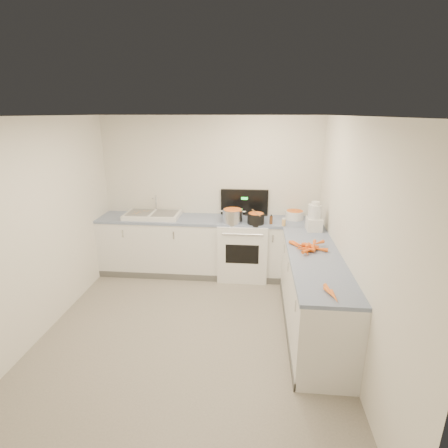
# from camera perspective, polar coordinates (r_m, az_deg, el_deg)

# --- Properties ---
(floor) EXTENTS (3.50, 4.00, 0.00)m
(floor) POSITION_cam_1_polar(r_m,az_deg,el_deg) (4.40, -5.50, -17.54)
(floor) COLOR gray
(floor) RESTS_ON ground
(ceiling) EXTENTS (3.50, 4.00, 0.00)m
(ceiling) POSITION_cam_1_polar(r_m,az_deg,el_deg) (3.60, -6.71, 17.09)
(ceiling) COLOR silver
(ceiling) RESTS_ON ground
(wall_back) EXTENTS (3.50, 0.00, 2.50)m
(wall_back) POSITION_cam_1_polar(r_m,az_deg,el_deg) (5.71, -2.16, 4.74)
(wall_back) COLOR silver
(wall_back) RESTS_ON ground
(wall_front) EXTENTS (3.50, 0.00, 2.50)m
(wall_front) POSITION_cam_1_polar(r_m,az_deg,el_deg) (2.12, -17.25, -20.44)
(wall_front) COLOR silver
(wall_front) RESTS_ON ground
(wall_left) EXTENTS (0.00, 4.00, 2.50)m
(wall_left) POSITION_cam_1_polar(r_m,az_deg,el_deg) (4.49, -28.50, -1.07)
(wall_left) COLOR silver
(wall_left) RESTS_ON ground
(wall_right) EXTENTS (0.00, 4.00, 2.50)m
(wall_right) POSITION_cam_1_polar(r_m,az_deg,el_deg) (3.88, 20.24, -2.72)
(wall_right) COLOR silver
(wall_right) RESTS_ON ground
(counter_back) EXTENTS (3.50, 0.62, 0.94)m
(counter_back) POSITION_cam_1_polar(r_m,az_deg,el_deg) (5.66, -2.46, -3.66)
(counter_back) COLOR white
(counter_back) RESTS_ON ground
(counter_right) EXTENTS (0.62, 2.20, 0.94)m
(counter_right) POSITION_cam_1_polar(r_m,az_deg,el_deg) (4.40, 14.34, -10.84)
(counter_right) COLOR white
(counter_right) RESTS_ON ground
(stove) EXTENTS (0.76, 0.65, 1.36)m
(stove) POSITION_cam_1_polar(r_m,az_deg,el_deg) (5.60, 3.12, -3.87)
(stove) COLOR white
(stove) RESTS_ON ground
(sink) EXTENTS (0.86, 0.52, 0.31)m
(sink) POSITION_cam_1_polar(r_m,az_deg,el_deg) (5.69, -11.55, 1.49)
(sink) COLOR white
(sink) RESTS_ON counter_back
(steel_pot) EXTENTS (0.38, 0.38, 0.22)m
(steel_pot) POSITION_cam_1_polar(r_m,az_deg,el_deg) (5.29, 1.43, 1.23)
(steel_pot) COLOR silver
(steel_pot) RESTS_ON stove
(black_pot) EXTENTS (0.31, 0.31, 0.18)m
(black_pot) POSITION_cam_1_polar(r_m,az_deg,el_deg) (5.25, 5.22, 0.80)
(black_pot) COLOR black
(black_pot) RESTS_ON stove
(wooden_spoon) EXTENTS (0.13, 0.36, 0.02)m
(wooden_spoon) POSITION_cam_1_polar(r_m,az_deg,el_deg) (5.22, 5.25, 1.85)
(wooden_spoon) COLOR #AD7A47
(wooden_spoon) RESTS_ON black_pot
(mixing_bowl) EXTENTS (0.34, 0.34, 0.13)m
(mixing_bowl) POSITION_cam_1_polar(r_m,az_deg,el_deg) (5.57, 11.44, 1.47)
(mixing_bowl) COLOR white
(mixing_bowl) RESTS_ON counter_back
(extract_bottle) EXTENTS (0.05, 0.05, 0.12)m
(extract_bottle) POSITION_cam_1_polar(r_m,az_deg,el_deg) (5.27, 7.69, 0.65)
(extract_bottle) COLOR #593319
(extract_bottle) RESTS_ON counter_back
(spice_jar) EXTENTS (0.06, 0.06, 0.10)m
(spice_jar) POSITION_cam_1_polar(r_m,az_deg,el_deg) (5.22, 9.73, 0.25)
(spice_jar) COLOR #E5B266
(spice_jar) RESTS_ON counter_back
(food_processor) EXTENTS (0.21, 0.25, 0.42)m
(food_processor) POSITION_cam_1_polar(r_m,az_deg,el_deg) (5.07, 14.54, 0.95)
(food_processor) COLOR white
(food_processor) RESTS_ON counter_right
(carrot_pile) EXTENTS (0.45, 0.43, 0.09)m
(carrot_pile) POSITION_cam_1_polar(r_m,az_deg,el_deg) (4.38, 13.56, -3.65)
(carrot_pile) COLOR orange
(carrot_pile) RESTS_ON counter_right
(peeled_carrots) EXTENTS (0.10, 0.31, 0.04)m
(peeled_carrots) POSITION_cam_1_polar(r_m,az_deg,el_deg) (3.40, 17.05, -10.70)
(peeled_carrots) COLOR orange
(peeled_carrots) RESTS_ON counter_right
(peelings) EXTENTS (0.23, 0.24, 0.01)m
(peelings) POSITION_cam_1_polar(r_m,az_deg,el_deg) (5.74, -13.60, 1.92)
(peelings) COLOR tan
(peelings) RESTS_ON sink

